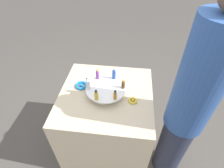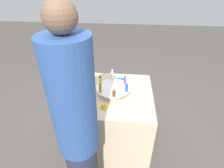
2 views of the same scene
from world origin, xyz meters
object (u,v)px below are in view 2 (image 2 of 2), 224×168
(display_stand, at_px, (113,90))
(person_figure, at_px, (77,130))
(bottle_blue, at_px, (127,87))
(bottle_brown, at_px, (114,93))
(bottle_purple, at_px, (125,79))
(bottle_amber, at_px, (100,89))
(ribbon_bow_blue, at_px, (121,80))
(bottle_clear, at_px, (112,75))
(ribbon_bow_gold, at_px, (104,107))
(bottle_gold, at_px, (100,80))

(display_stand, xyz_separation_m, person_figure, (-0.63, 0.19, 0.06))
(bottle_blue, bearing_deg, bottle_brown, 128.36)
(bottle_purple, bearing_deg, bottle_amber, 128.36)
(display_stand, xyz_separation_m, ribbon_bow_blue, (0.24, -0.06, -0.03))
(bottle_blue, distance_m, bottle_purple, 0.15)
(bottle_clear, bearing_deg, display_stand, -171.64)
(display_stand, distance_m, person_figure, 0.66)
(bottle_amber, distance_m, bottle_blue, 0.25)
(display_stand, distance_m, bottle_purple, 0.16)
(bottle_amber, distance_m, ribbon_bow_gold, 0.18)
(bottle_brown, bearing_deg, bottle_purple, -21.64)
(display_stand, relative_size, bottle_amber, 3.99)
(bottle_amber, distance_m, person_figure, 0.54)
(bottle_clear, bearing_deg, bottle_purple, -111.64)
(bottle_gold, distance_m, ribbon_bow_blue, 0.29)
(bottle_clear, bearing_deg, bottle_gold, 128.36)
(bottle_purple, bearing_deg, person_figure, 156.71)
(bottle_gold, distance_m, person_figure, 0.68)
(bottle_purple, relative_size, person_figure, 0.06)
(display_stand, xyz_separation_m, bottle_blue, (-0.05, -0.14, 0.08))
(ribbon_bow_gold, bearing_deg, bottle_purple, -28.72)
(ribbon_bow_gold, bearing_deg, ribbon_bow_blue, -15.24)
(bottle_clear, bearing_deg, bottle_amber, 158.36)
(ribbon_bow_blue, bearing_deg, person_figure, 163.32)
(display_stand, bearing_deg, ribbon_bow_blue, -15.24)
(bottle_amber, height_order, bottle_clear, bottle_clear)
(bottle_gold, relative_size, person_figure, 0.05)
(ribbon_bow_gold, bearing_deg, person_figure, 161.62)
(display_stand, height_order, bottle_clear, bottle_clear)
(bottle_brown, distance_m, bottle_gold, 0.25)
(bottle_gold, xyz_separation_m, person_figure, (-0.68, 0.06, -0.00))
(bottle_brown, height_order, person_figure, person_figure)
(bottle_amber, xyz_separation_m, bottle_blue, (0.04, -0.25, 0.01))
(bottle_blue, height_order, ribbon_bow_blue, bottle_blue)
(bottle_gold, relative_size, ribbon_bow_gold, 1.23)
(ribbon_bow_gold, bearing_deg, bottle_brown, -43.19)
(bottle_blue, bearing_deg, display_stand, 68.36)
(bottle_blue, relative_size, bottle_gold, 1.22)
(bottle_purple, relative_size, bottle_gold, 1.12)
(bottle_purple, distance_m, ribbon_bow_blue, 0.18)
(bottle_gold, bearing_deg, bottle_purple, -81.64)
(bottle_amber, relative_size, ribbon_bow_blue, 0.77)
(person_figure, bearing_deg, bottle_brown, -6.87)
(ribbon_bow_gold, bearing_deg, display_stand, -15.24)
(bottle_clear, relative_size, person_figure, 0.07)
(bottle_amber, height_order, person_figure, person_figure)
(bottle_blue, distance_m, ribbon_bow_blue, 0.32)
(ribbon_bow_gold, distance_m, person_figure, 0.42)
(person_figure, bearing_deg, bottle_clear, 4.58)
(ribbon_bow_blue, distance_m, person_figure, 0.90)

